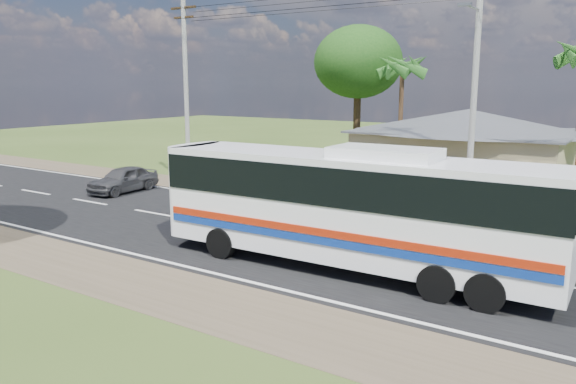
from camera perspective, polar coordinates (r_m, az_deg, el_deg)
name	(u,v)px	position (r m, az deg, el deg)	size (l,w,h in m)	color
ground	(331,245)	(20.38, 4.35, -5.40)	(120.00, 120.00, 0.00)	#324619
road	(331,245)	(20.38, 4.35, -5.37)	(120.00, 16.00, 0.03)	black
house	(467,142)	(31.44, 17.69, 4.83)	(12.40, 10.00, 5.00)	tan
utility_poles	(467,82)	(24.57, 17.68, 10.55)	(32.80, 2.22, 11.00)	#9E9E99
palm_far	(402,68)	(35.76, 11.55, 12.29)	(2.80, 2.80, 7.70)	#47301E
tree_behind_house	(358,62)	(39.24, 7.14, 12.93)	(6.00, 6.00, 9.61)	#47301E
coach_bus	(352,200)	(17.29, 6.48, -0.80)	(12.63, 3.02, 3.90)	white
small_car	(123,179)	(31.21, -16.39, 1.25)	(1.65, 4.10, 1.40)	#2F2F31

